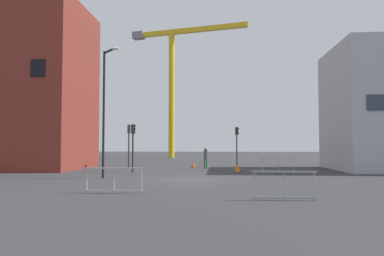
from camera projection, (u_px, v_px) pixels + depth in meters
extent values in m
plane|color=#333335|center=(188.00, 180.00, 20.57)|extent=(160.00, 160.00, 0.00)
cube|color=maroon|center=(31.00, 88.00, 30.15)|extent=(9.15, 8.09, 13.75)
cube|color=black|center=(38.00, 68.00, 25.92)|extent=(1.10, 0.06, 1.30)
cylinder|color=gold|center=(172.00, 96.00, 54.42)|extent=(0.90, 0.90, 19.01)
cube|color=gold|center=(191.00, 30.00, 53.95)|extent=(17.23, 4.70, 0.70)
cube|color=slate|center=(139.00, 36.00, 56.58)|extent=(2.03, 1.58, 1.10)
cylinder|color=black|center=(104.00, 114.00, 21.79)|extent=(0.14, 0.14, 7.82)
cube|color=black|center=(110.00, 51.00, 21.42)|extent=(1.05, 1.08, 0.10)
ellipsoid|color=silver|center=(115.00, 49.00, 20.88)|extent=(0.44, 0.24, 0.16)
cylinder|color=#232326|center=(133.00, 153.00, 26.20)|extent=(0.12, 0.12, 2.84)
cube|color=#232326|center=(133.00, 129.00, 26.28)|extent=(0.34, 0.31, 0.70)
sphere|color=#390605|center=(135.00, 126.00, 26.33)|extent=(0.11, 0.11, 0.11)
sphere|color=#3C2905|center=(135.00, 129.00, 26.32)|extent=(0.11, 0.11, 0.11)
sphere|color=green|center=(135.00, 132.00, 26.31)|extent=(0.11, 0.11, 0.11)
cylinder|color=#2D2D30|center=(129.00, 151.00, 30.58)|extent=(0.12, 0.12, 3.05)
cube|color=#2D2D30|center=(129.00, 129.00, 30.67)|extent=(0.32, 0.34, 0.70)
sphere|color=red|center=(129.00, 126.00, 30.85)|extent=(0.11, 0.11, 0.11)
sphere|color=#3C2905|center=(129.00, 129.00, 30.84)|extent=(0.11, 0.11, 0.11)
sphere|color=#07330F|center=(129.00, 131.00, 30.83)|extent=(0.11, 0.11, 0.11)
cylinder|color=#2D2D30|center=(237.00, 151.00, 32.78)|extent=(0.12, 0.12, 2.96)
cube|color=#2D2D30|center=(237.00, 131.00, 32.87)|extent=(0.30, 0.27, 0.70)
sphere|color=#390605|center=(239.00, 129.00, 32.85)|extent=(0.11, 0.11, 0.11)
sphere|color=#F2A514|center=(239.00, 131.00, 32.84)|extent=(0.11, 0.11, 0.11)
sphere|color=#07330F|center=(239.00, 133.00, 32.82)|extent=(0.11, 0.11, 0.11)
cylinder|color=#2D844C|center=(207.00, 164.00, 29.99)|extent=(0.14, 0.14, 0.87)
cylinder|color=#2D844C|center=(205.00, 164.00, 30.05)|extent=(0.14, 0.14, 0.87)
cylinder|color=#4C4C51|center=(206.00, 154.00, 30.06)|extent=(0.34, 0.34, 0.73)
sphere|color=tan|center=(206.00, 148.00, 30.08)|extent=(0.24, 0.24, 0.24)
cube|color=#B2B5BA|center=(114.00, 168.00, 14.98)|extent=(2.59, 0.19, 0.06)
cube|color=#B2B5BA|center=(114.00, 191.00, 14.94)|extent=(2.59, 0.19, 0.06)
cylinder|color=#B2B5BA|center=(87.00, 181.00, 14.99)|extent=(0.04, 0.04, 1.05)
cylinder|color=#B2B5BA|center=(114.00, 181.00, 14.95)|extent=(0.04, 0.04, 1.05)
cylinder|color=#B2B5BA|center=(142.00, 181.00, 14.92)|extent=(0.04, 0.04, 1.05)
cube|color=gray|center=(284.00, 172.00, 13.07)|extent=(2.39, 0.06, 0.06)
cube|color=gray|center=(284.00, 198.00, 13.03)|extent=(2.39, 0.06, 0.06)
cylinder|color=gray|center=(255.00, 186.00, 13.13)|extent=(0.04, 0.04, 1.05)
cylinder|color=gray|center=(284.00, 186.00, 13.05)|extent=(0.04, 0.04, 1.05)
cylinder|color=gray|center=(314.00, 186.00, 12.97)|extent=(0.04, 0.04, 1.05)
cube|color=#B2B5BA|center=(278.00, 158.00, 25.31)|extent=(2.39, 0.29, 0.06)
cube|color=#B2B5BA|center=(278.00, 172.00, 25.27)|extent=(2.39, 0.29, 0.06)
cylinder|color=#B2B5BA|center=(263.00, 166.00, 25.47)|extent=(0.04, 0.04, 1.05)
cylinder|color=#B2B5BA|center=(278.00, 166.00, 25.29)|extent=(0.04, 0.04, 1.05)
cylinder|color=#B2B5BA|center=(294.00, 166.00, 25.10)|extent=(0.04, 0.04, 1.05)
cube|color=black|center=(238.00, 172.00, 26.15)|extent=(0.64, 0.64, 0.03)
cone|color=orange|center=(238.00, 168.00, 26.16)|extent=(0.49, 0.49, 0.64)
cube|color=black|center=(194.00, 167.00, 31.94)|extent=(0.49, 0.49, 0.03)
cone|color=#E55B0F|center=(194.00, 164.00, 31.95)|extent=(0.38, 0.38, 0.50)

